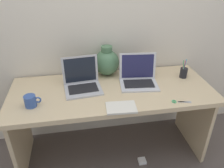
# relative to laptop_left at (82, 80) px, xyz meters

# --- Properties ---
(ground_plane) EXTENTS (6.00, 6.00, 0.00)m
(ground_plane) POSITION_rel_laptop_left_xyz_m (0.24, -0.08, -0.79)
(ground_plane) COLOR #564C47
(back_wall) EXTENTS (4.40, 0.04, 2.40)m
(back_wall) POSITION_rel_laptop_left_xyz_m (0.24, 0.30, 0.41)
(back_wall) COLOR beige
(back_wall) RESTS_ON ground
(desk) EXTENTS (1.70, 0.68, 0.72)m
(desk) POSITION_rel_laptop_left_xyz_m (0.24, -0.08, -0.21)
(desk) COLOR #D1B78C
(desk) RESTS_ON ground
(laptop_left) EXTENTS (0.32, 0.28, 0.26)m
(laptop_left) POSITION_rel_laptop_left_xyz_m (0.00, 0.00, 0.00)
(laptop_left) COLOR #B2B2B7
(laptop_left) RESTS_ON desk
(laptop_right) EXTENTS (0.34, 0.28, 0.25)m
(laptop_right) POSITION_rel_laptop_left_xyz_m (0.49, -0.00, -0.00)
(laptop_right) COLOR silver
(laptop_right) RESTS_ON desk
(green_vase) EXTENTS (0.23, 0.23, 0.28)m
(green_vase) POSITION_rel_laptop_left_xyz_m (0.24, 0.20, 0.06)
(green_vase) COLOR #47704C
(green_vase) RESTS_ON desk
(notebook_stack) EXTENTS (0.23, 0.16, 0.02)m
(notebook_stack) POSITION_rel_laptop_left_xyz_m (0.26, -0.36, -0.06)
(notebook_stack) COLOR silver
(notebook_stack) RESTS_ON desk
(coffee_mug) EXTENTS (0.12, 0.09, 0.09)m
(coffee_mug) POSITION_rel_laptop_left_xyz_m (-0.39, -0.22, -0.02)
(coffee_mug) COLOR #335199
(coffee_mug) RESTS_ON desk
(pen_cup) EXTENTS (0.07, 0.07, 0.17)m
(pen_cup) POSITION_rel_laptop_left_xyz_m (0.92, 0.02, -0.02)
(pen_cup) COLOR black
(pen_cup) RESTS_ON desk
(scissors) EXTENTS (0.15, 0.06, 0.01)m
(scissors) POSITION_rel_laptop_left_xyz_m (0.71, -0.35, -0.06)
(scissors) COLOR #B7B7BC
(scissors) RESTS_ON desk
(power_brick) EXTENTS (0.07, 0.07, 0.03)m
(power_brick) POSITION_rel_laptop_left_xyz_m (0.50, -0.27, -0.77)
(power_brick) COLOR white
(power_brick) RESTS_ON ground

